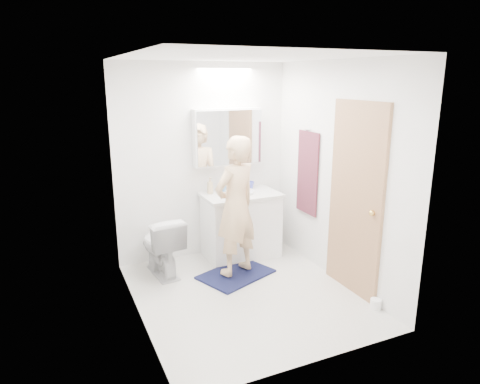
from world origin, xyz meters
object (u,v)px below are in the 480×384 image
person (236,206)px  soap_bottle_a (210,186)px  vanity_cabinet (241,226)px  toilet (161,245)px  medicine_cabinet (228,137)px  soap_bottle_b (226,185)px  toothbrush_cup (250,185)px  toilet_paper_roll (376,304)px

person → soap_bottle_a: (-0.05, 0.66, 0.09)m
vanity_cabinet → toilet: (-1.06, -0.11, -0.04)m
medicine_cabinet → person: size_ratio=0.56×
vanity_cabinet → person: person is taller
medicine_cabinet → soap_bottle_a: medicine_cabinet is taller
soap_bottle_a → toilet: bearing=-159.5°
soap_bottle_a → soap_bottle_b: (0.22, 0.03, -0.03)m
toilet → person: person is taller
toilet → soap_bottle_a: 0.95m
vanity_cabinet → medicine_cabinet: medicine_cabinet is taller
medicine_cabinet → toothbrush_cup: size_ratio=8.38×
medicine_cabinet → soap_bottle_a: 0.64m
toilet → toilet_paper_roll: bearing=130.4°
toothbrush_cup → toilet_paper_roll: size_ratio=0.95×
toothbrush_cup → toilet: bearing=-167.7°
soap_bottle_b → medicine_cabinet: bearing=34.3°
toilet → soap_bottle_a: size_ratio=3.47×
medicine_cabinet → toilet: (-0.97, -0.33, -1.15)m
medicine_cabinet → toilet: 1.54m
toothbrush_cup → toilet_paper_roll: 2.14m
soap_bottle_b → vanity_cabinet: bearing=-54.3°
medicine_cabinet → soap_bottle_b: size_ratio=5.80×
person → soap_bottle_b: 0.72m
soap_bottle_b → toothbrush_cup: soap_bottle_b is taller
medicine_cabinet → toilet_paper_roll: 2.56m
vanity_cabinet → soap_bottle_b: size_ratio=5.93×
toilet → person: (0.76, -0.40, 0.48)m
soap_bottle_a → medicine_cabinet: bearing=12.8°
soap_bottle_a → soap_bottle_b: size_ratio=1.34×
person → toilet_paper_roll: person is taller
vanity_cabinet → toothbrush_cup: bearing=38.2°
vanity_cabinet → medicine_cabinet: 1.13m
soap_bottle_a → toilet_paper_roll: soap_bottle_a is taller
vanity_cabinet → soap_bottle_a: size_ratio=4.43×
toilet → toilet_paper_roll: 2.40m
vanity_cabinet → toilet_paper_roll: vanity_cabinet is taller
toilet → soap_bottle_b: 1.12m
vanity_cabinet → toilet_paper_roll: (0.66, -1.76, -0.34)m
toilet_paper_roll → vanity_cabinet: bearing=110.6°
soap_bottle_a → toilet_paper_roll: 2.34m
medicine_cabinet → vanity_cabinet: bearing=-67.8°
vanity_cabinet → toilet: bearing=-173.8°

